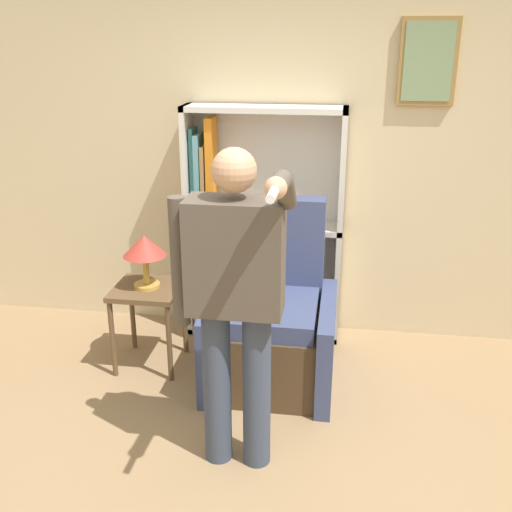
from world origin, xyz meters
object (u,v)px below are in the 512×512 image
object	(u,v)px
side_table	(148,300)
table_lamp	(144,249)
armchair	(273,326)
person_standing	(235,293)
bookcase	(247,228)

from	to	relation	value
side_table	table_lamp	distance (m)	0.38
side_table	armchair	bearing A→B (deg)	-2.12
armchair	side_table	size ratio (longest dim) A/B	2.01
person_standing	table_lamp	xyz separation A→B (m)	(-0.79, 0.94, -0.14)
bookcase	armchair	world-z (taller)	bookcase
side_table	table_lamp	xyz separation A→B (m)	(-0.00, 0.00, 0.38)
bookcase	table_lamp	bearing A→B (deg)	-133.53
bookcase	side_table	bearing A→B (deg)	-133.53
bookcase	armchair	distance (m)	0.86
person_standing	table_lamp	distance (m)	1.24
side_table	bookcase	bearing A→B (deg)	46.47
person_standing	side_table	bearing A→B (deg)	130.14
person_standing	side_table	size ratio (longest dim) A/B	2.92
bookcase	person_standing	world-z (taller)	bookcase
armchair	table_lamp	distance (m)	1.01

